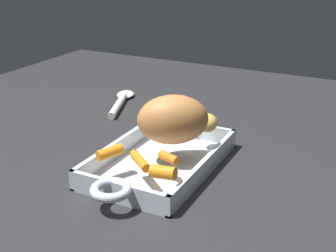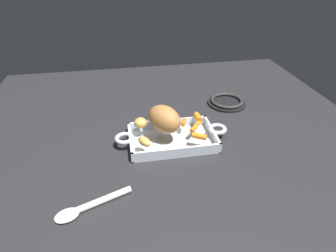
{
  "view_description": "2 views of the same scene",
  "coord_description": "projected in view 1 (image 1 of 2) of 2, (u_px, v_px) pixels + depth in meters",
  "views": [
    {
      "loc": [
        -0.73,
        -0.39,
        0.42
      ],
      "look_at": [
        0.02,
        -0.01,
        0.08
      ],
      "focal_mm": 48.87,
      "sensor_mm": 36.0,
      "label": 1
    },
    {
      "loc": [
        0.17,
        0.87,
        0.63
      ],
      "look_at": [
        0.02,
        0.0,
        0.07
      ],
      "focal_mm": 30.49,
      "sensor_mm": 36.0,
      "label": 2
    }
  ],
  "objects": [
    {
      "name": "baby_carrot_northwest",
      "position": [
        169.0,
        158.0,
        0.83
      ],
      "size": [
        0.03,
        0.04,
        0.02
      ],
      "primitive_type": "cylinder",
      "rotation": [
        1.57,
        0.0,
        2.81
      ],
      "color": "orange",
      "rests_on": "roasting_dish"
    },
    {
      "name": "potato_near_roast",
      "position": [
        207.0,
        123.0,
        0.97
      ],
      "size": [
        0.07,
        0.07,
        0.04
      ],
      "primitive_type": "ellipsoid",
      "rotation": [
        0.0,
        0.0,
        2.17
      ],
      "color": "gold",
      "rests_on": "roasting_dish"
    },
    {
      "name": "baby_carrot_center_left",
      "position": [
        110.0,
        152.0,
        0.85
      ],
      "size": [
        0.06,
        0.04,
        0.02
      ],
      "primitive_type": "cylinder",
      "rotation": [
        1.62,
        0.0,
        4.23
      ],
      "color": "orange",
      "rests_on": "roasting_dish"
    },
    {
      "name": "baby_carrot_southeast",
      "position": [
        163.0,
        172.0,
        0.77
      ],
      "size": [
        0.03,
        0.05,
        0.03
      ],
      "primitive_type": "cylinder",
      "rotation": [
        1.5,
        0.0,
        0.07
      ],
      "color": "orange",
      "rests_on": "roasting_dish"
    },
    {
      "name": "baby_carrot_northeast",
      "position": [
        140.0,
        161.0,
        0.82
      ],
      "size": [
        0.05,
        0.06,
        0.02
      ],
      "primitive_type": "cylinder",
      "rotation": [
        1.57,
        0.0,
        5.59
      ],
      "color": "orange",
      "rests_on": "roasting_dish"
    },
    {
      "name": "ground_plane",
      "position": [
        161.0,
        166.0,
        0.92
      ],
      "size": [
        1.62,
        1.62,
        0.0
      ],
      "primitive_type": "plane",
      "color": "#232326"
    },
    {
      "name": "potato_whole",
      "position": [
        158.0,
        116.0,
        1.01
      ],
      "size": [
        0.06,
        0.07,
        0.03
      ],
      "primitive_type": "ellipsoid",
      "rotation": [
        0.0,
        0.0,
        2.09
      ],
      "color": "gold",
      "rests_on": "roasting_dish"
    },
    {
      "name": "pork_roast",
      "position": [
        173.0,
        120.0,
        0.9
      ],
      "size": [
        0.16,
        0.17,
        0.1
      ],
      "primitive_type": "ellipsoid",
      "rotation": [
        0.0,
        0.0,
        2.16
      ],
      "color": "#B7773E",
      "rests_on": "roasting_dish"
    },
    {
      "name": "roasting_dish",
      "position": [
        161.0,
        160.0,
        0.91
      ],
      "size": [
        0.42,
        0.2,
        0.04
      ],
      "color": "silver",
      "rests_on": "ground_plane"
    },
    {
      "name": "serving_spoon",
      "position": [
        121.0,
        101.0,
        1.27
      ],
      "size": [
        0.22,
        0.11,
        0.02
      ],
      "rotation": [
        0.0,
        0.0,
        0.37
      ],
      "color": "white",
      "rests_on": "ground_plane"
    }
  ]
}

